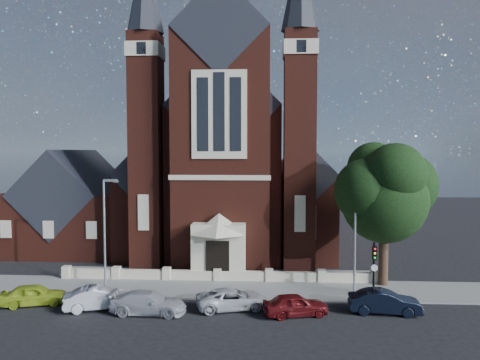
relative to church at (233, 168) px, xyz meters
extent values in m
plane|color=black|center=(0.00, -7.94, -8.19)|extent=(120.00, 120.00, 0.00)
cube|color=slate|center=(0.00, -18.44, -8.19)|extent=(60.00, 5.00, 0.12)
cube|color=slate|center=(0.00, -14.44, -8.19)|extent=(26.00, 3.00, 0.14)
cube|color=beige|center=(0.00, -16.44, -8.19)|extent=(24.00, 0.40, 0.90)
cube|color=#511F15|center=(0.00, 2.06, -1.19)|extent=(10.00, 30.00, 14.00)
cube|color=black|center=(0.00, 2.06, 5.81)|extent=(10.00, 30.20, 10.00)
cube|color=#511F15|center=(-7.50, 1.06, -4.19)|extent=(5.00, 26.00, 8.00)
cube|color=#511F15|center=(7.50, 1.06, -4.19)|extent=(5.00, 26.00, 8.00)
cube|color=black|center=(-7.50, 1.06, -0.19)|extent=(5.01, 26.20, 5.01)
cube|color=black|center=(7.50, 1.06, -0.19)|extent=(5.01, 26.20, 5.01)
cube|color=#511F15|center=(0.00, -13.44, 1.81)|extent=(8.00, 3.00, 20.00)
cube|color=black|center=(0.00, -13.44, 11.81)|extent=(8.00, 3.20, 8.00)
cube|color=beige|center=(0.00, -14.99, 4.81)|extent=(4.40, 0.15, 7.00)
cube|color=black|center=(0.00, -15.06, 5.01)|extent=(0.90, 0.08, 6.20)
cube|color=beige|center=(0.00, -15.44, -5.99)|extent=(4.20, 2.00, 4.40)
cube|color=black|center=(0.00, -16.49, -6.59)|extent=(1.80, 0.12, 3.20)
cone|color=beige|center=(0.00, -15.44, -3.79)|extent=(4.60, 4.60, 1.60)
cube|color=#511F15|center=(-6.50, -12.44, 1.81)|extent=(2.60, 2.60, 20.00)
cube|color=beige|center=(-6.50, -12.44, 10.31)|extent=(2.80, 2.80, 1.20)
cube|color=#511F15|center=(6.50, -12.44, 1.81)|extent=(2.60, 2.60, 20.00)
cube|color=beige|center=(6.50, -12.44, 10.31)|extent=(2.80, 2.80, 1.20)
cube|color=#511F15|center=(-16.00, -4.94, -5.19)|extent=(12.00, 12.00, 6.00)
cube|color=black|center=(-16.00, -4.94, -2.19)|extent=(8.49, 12.20, 8.49)
cylinder|color=black|center=(12.50, -16.94, -5.69)|extent=(0.70, 0.70, 5.00)
sphere|color=black|center=(12.50, -16.94, -1.69)|extent=(6.40, 6.40, 6.40)
sphere|color=black|center=(12.90, -18.14, 0.31)|extent=(4.40, 4.40, 4.40)
cylinder|color=gray|center=(-8.00, -18.94, -4.19)|extent=(0.16, 0.16, 8.00)
cube|color=gray|center=(-7.50, -18.94, -0.19)|extent=(1.00, 0.15, 0.18)
cube|color=gray|center=(-7.10, -18.94, -0.27)|extent=(0.35, 0.22, 0.12)
cylinder|color=gray|center=(10.00, -18.94, -4.19)|extent=(0.16, 0.16, 8.00)
cube|color=gray|center=(10.50, -18.94, -0.19)|extent=(1.00, 0.15, 0.18)
cube|color=gray|center=(10.90, -18.94, -0.27)|extent=(0.35, 0.22, 0.12)
cylinder|color=black|center=(11.00, -20.44, -6.19)|extent=(0.14, 0.14, 4.00)
cube|color=black|center=(11.00, -20.59, -4.89)|extent=(0.28, 0.22, 0.90)
sphere|color=red|center=(11.00, -20.72, -4.59)|extent=(0.14, 0.14, 0.14)
sphere|color=#CC8C0C|center=(11.00, -20.72, -4.89)|extent=(0.14, 0.14, 0.14)
sphere|color=#0C9919|center=(11.00, -20.72, -5.19)|extent=(0.14, 0.14, 0.14)
imported|color=#9FB824|center=(-11.48, -22.65, -7.49)|extent=(4.37, 2.74, 1.39)
imported|color=#B8BBC1|center=(-6.90, -23.19, -7.46)|extent=(4.65, 2.92, 1.45)
imported|color=#ADAFB5|center=(-3.57, -23.83, -7.50)|extent=(4.81, 2.10, 1.38)
imported|color=silver|center=(1.61, -22.64, -7.54)|extent=(5.04, 3.26, 1.29)
imported|color=#580F11|center=(5.56, -23.65, -7.50)|extent=(4.29, 2.53, 1.37)
imported|color=black|center=(11.13, -22.93, -7.46)|extent=(4.53, 1.90, 1.45)
camera|label=1|loc=(3.78, -51.97, 1.94)|focal=35.00mm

